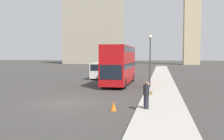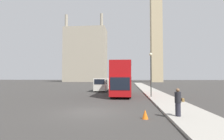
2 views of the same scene
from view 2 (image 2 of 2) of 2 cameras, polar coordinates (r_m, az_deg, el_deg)
name	(u,v)px [view 2 (image 2 of 2)]	position (r m, az deg, el deg)	size (l,w,h in m)	color
ground_plane	(90,112)	(12.60, -7.30, -13.42)	(300.00, 300.00, 0.00)	#383533
sidewalk_strip	(186,113)	(12.86, 22.96, -12.68)	(2.96, 120.00, 0.15)	#9E998E
clock_tower	(156,20)	(95.58, 14.20, 15.43)	(5.95, 6.12, 61.57)	tan
building_block_distant	(86,55)	(98.25, -8.50, 4.85)	(22.38, 12.46, 35.85)	#9E937F
red_double_decker_bus	(122,77)	(23.75, 3.19, -2.40)	(2.45, 10.16, 4.32)	#A80F11
white_van	(102,84)	(30.63, -3.31, -4.61)	(1.99, 5.73, 2.27)	silver
pedestrian	(178,102)	(11.05, 20.76, -9.81)	(0.52, 0.36, 1.62)	#23232D
street_lamp	(151,67)	(20.96, 12.57, 0.85)	(0.36, 0.36, 5.14)	#2D332D
traffic_cone	(145,114)	(10.60, 10.76, -13.99)	(0.36, 0.36, 0.55)	orange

